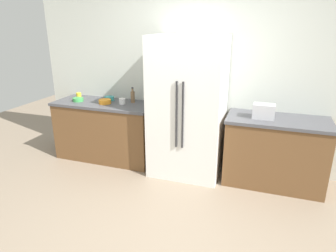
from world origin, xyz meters
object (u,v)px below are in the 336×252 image
(cup_a, at_px, (122,101))
(bowl_b, at_px, (78,99))
(bottle_a, at_px, (133,96))
(cup_b, at_px, (79,96))
(toaster, at_px, (264,111))
(bowl_c, at_px, (105,102))
(bowl_a, at_px, (109,98))
(refrigerator, at_px, (187,108))

(cup_a, xyz_separation_m, bowl_b, (-0.71, -0.07, -0.02))
(bottle_a, distance_m, cup_b, 0.91)
(toaster, height_order, cup_a, toaster)
(bottle_a, bearing_deg, cup_b, -177.52)
(bowl_c, bearing_deg, toaster, 0.44)
(cup_b, bearing_deg, cup_a, -6.40)
(toaster, relative_size, bowl_b, 1.64)
(bowl_a, height_order, bowl_b, bowl_a)
(bowl_b, height_order, bowl_c, bowl_c)
(bottle_a, height_order, bowl_b, bottle_a)
(toaster, height_order, bowl_b, toaster)
(cup_a, xyz_separation_m, cup_b, (-0.80, 0.09, 0.00))
(bottle_a, distance_m, bowl_a, 0.40)
(bowl_c, bearing_deg, bowl_a, 100.98)
(bowl_c, bearing_deg, cup_a, 13.91)
(cup_a, bearing_deg, bowl_a, 155.94)
(refrigerator, height_order, bowl_a, refrigerator)
(cup_b, distance_m, bowl_a, 0.52)
(toaster, height_order, bowl_c, toaster)
(bowl_a, distance_m, bowl_b, 0.46)
(bottle_a, height_order, bowl_c, bottle_a)
(cup_b, bearing_deg, bowl_c, -15.39)
(cup_b, bearing_deg, refrigerator, -4.71)
(bottle_a, distance_m, bowl_b, 0.84)
(bowl_c, bearing_deg, cup_b, 164.61)
(bottle_a, bearing_deg, bowl_b, -166.58)
(toaster, relative_size, bottle_a, 1.15)
(bottle_a, height_order, cup_b, bottle_a)
(bowl_a, bearing_deg, bottle_a, 0.19)
(bowl_b, bearing_deg, bowl_a, 24.67)
(toaster, distance_m, cup_a, 1.97)
(bowl_c, bearing_deg, bottle_a, 28.06)
(bottle_a, bearing_deg, refrigerator, -11.91)
(toaster, xyz_separation_m, cup_a, (-1.97, 0.05, -0.05))
(bowl_a, distance_m, bowl_c, 0.19)
(refrigerator, distance_m, cup_a, 1.00)
(cup_a, relative_size, cup_b, 1.05)
(toaster, bearing_deg, bowl_a, 175.61)
(cup_a, bearing_deg, cup_b, 173.60)
(toaster, bearing_deg, cup_a, 178.69)
(toaster, xyz_separation_m, cup_b, (-2.77, 0.14, -0.05))
(bowl_b, xyz_separation_m, bowl_c, (0.46, 0.00, 0.01))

